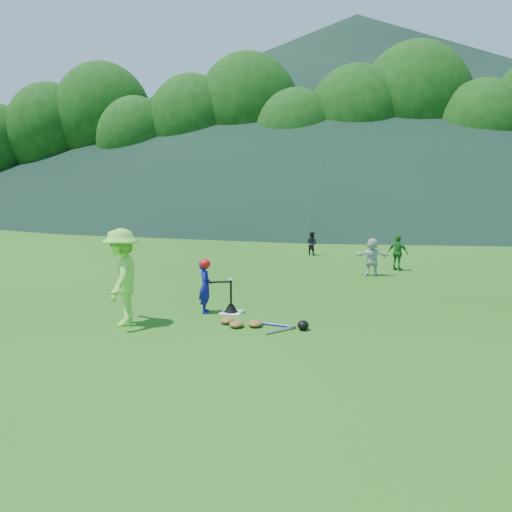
{
  "coord_description": "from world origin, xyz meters",
  "views": [
    {
      "loc": [
        2.84,
        -10.21,
        2.78
      ],
      "look_at": [
        0.0,
        2.5,
        0.9
      ],
      "focal_mm": 35.0,
      "sensor_mm": 36.0,
      "label": 1
    }
  ],
  "objects_px": {
    "fielder_c": "(398,253)",
    "equipment_pile": "(255,324)",
    "fielder_d": "(372,257)",
    "batting_tee": "(231,307)",
    "adult_coach": "(122,277)",
    "fielder_b": "(312,243)",
    "home_plate": "(231,312)",
    "batter_child": "(205,287)"
  },
  "relations": [
    {
      "from": "batting_tee",
      "to": "fielder_b",
      "type": "bearing_deg",
      "value": 85.52
    },
    {
      "from": "adult_coach",
      "to": "fielder_d",
      "type": "bearing_deg",
      "value": 127.98
    },
    {
      "from": "batting_tee",
      "to": "equipment_pile",
      "type": "xyz_separation_m",
      "value": [
        0.75,
        -0.94,
        -0.06
      ]
    },
    {
      "from": "equipment_pile",
      "to": "batting_tee",
      "type": "bearing_deg",
      "value": 128.71
    },
    {
      "from": "fielder_b",
      "to": "fielder_c",
      "type": "bearing_deg",
      "value": 164.8
    },
    {
      "from": "home_plate",
      "to": "fielder_c",
      "type": "height_order",
      "value": "fielder_c"
    },
    {
      "from": "fielder_b",
      "to": "adult_coach",
      "type": "bearing_deg",
      "value": 104.23
    },
    {
      "from": "fielder_c",
      "to": "equipment_pile",
      "type": "xyz_separation_m",
      "value": [
        -3.09,
        -7.33,
        -0.51
      ]
    },
    {
      "from": "home_plate",
      "to": "equipment_pile",
      "type": "height_order",
      "value": "equipment_pile"
    },
    {
      "from": "adult_coach",
      "to": "equipment_pile",
      "type": "relative_size",
      "value": 1.07
    },
    {
      "from": "batter_child",
      "to": "equipment_pile",
      "type": "distance_m",
      "value": 1.63
    },
    {
      "from": "adult_coach",
      "to": "batter_child",
      "type": "bearing_deg",
      "value": 118.23
    },
    {
      "from": "fielder_d",
      "to": "fielder_c",
      "type": "bearing_deg",
      "value": -126.93
    },
    {
      "from": "batter_child",
      "to": "fielder_b",
      "type": "relative_size",
      "value": 1.24
    },
    {
      "from": "home_plate",
      "to": "fielder_c",
      "type": "distance_m",
      "value": 7.48
    },
    {
      "from": "batter_child",
      "to": "equipment_pile",
      "type": "relative_size",
      "value": 0.64
    },
    {
      "from": "fielder_b",
      "to": "equipment_pile",
      "type": "bearing_deg",
      "value": 117.98
    },
    {
      "from": "adult_coach",
      "to": "fielder_c",
      "type": "height_order",
      "value": "adult_coach"
    },
    {
      "from": "home_plate",
      "to": "fielder_b",
      "type": "distance_m",
      "value": 9.34
    },
    {
      "from": "adult_coach",
      "to": "equipment_pile",
      "type": "height_order",
      "value": "adult_coach"
    },
    {
      "from": "home_plate",
      "to": "fielder_b",
      "type": "xyz_separation_m",
      "value": [
        0.73,
        9.3,
        0.46
      ]
    },
    {
      "from": "fielder_d",
      "to": "equipment_pile",
      "type": "bearing_deg",
      "value": 68.81
    },
    {
      "from": "fielder_d",
      "to": "batting_tee",
      "type": "height_order",
      "value": "fielder_d"
    },
    {
      "from": "equipment_pile",
      "to": "adult_coach",
      "type": "bearing_deg",
      "value": -171.1
    },
    {
      "from": "batting_tee",
      "to": "equipment_pile",
      "type": "relative_size",
      "value": 0.38
    },
    {
      "from": "fielder_d",
      "to": "home_plate",
      "type": "bearing_deg",
      "value": 59.04
    },
    {
      "from": "fielder_c",
      "to": "fielder_b",
      "type": "bearing_deg",
      "value": -13.25
    },
    {
      "from": "fielder_c",
      "to": "batting_tee",
      "type": "relative_size",
      "value": 1.7
    },
    {
      "from": "batter_child",
      "to": "home_plate",
      "type": "bearing_deg",
      "value": -95.18
    },
    {
      "from": "fielder_b",
      "to": "equipment_pile",
      "type": "distance_m",
      "value": 10.25
    },
    {
      "from": "adult_coach",
      "to": "fielder_d",
      "type": "distance_m",
      "value": 8.21
    },
    {
      "from": "fielder_c",
      "to": "batting_tee",
      "type": "distance_m",
      "value": 7.47
    },
    {
      "from": "fielder_d",
      "to": "equipment_pile",
      "type": "distance_m",
      "value": 6.61
    },
    {
      "from": "fielder_d",
      "to": "equipment_pile",
      "type": "height_order",
      "value": "fielder_d"
    },
    {
      "from": "equipment_pile",
      "to": "batter_child",
      "type": "bearing_deg",
      "value": 147.09
    },
    {
      "from": "home_plate",
      "to": "batter_child",
      "type": "distance_m",
      "value": 0.8
    },
    {
      "from": "home_plate",
      "to": "adult_coach",
      "type": "relative_size",
      "value": 0.23
    },
    {
      "from": "fielder_b",
      "to": "batting_tee",
      "type": "xyz_separation_m",
      "value": [
        -0.73,
        -9.3,
        -0.34
      ]
    },
    {
      "from": "fielder_b",
      "to": "fielder_c",
      "type": "relative_size",
      "value": 0.81
    },
    {
      "from": "adult_coach",
      "to": "fielder_c",
      "type": "relative_size",
      "value": 1.66
    },
    {
      "from": "fielder_c",
      "to": "batting_tee",
      "type": "bearing_deg",
      "value": 88.79
    },
    {
      "from": "batter_child",
      "to": "batting_tee",
      "type": "relative_size",
      "value": 1.7
    }
  ]
}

